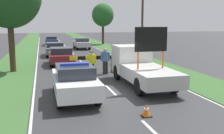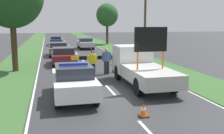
{
  "view_description": "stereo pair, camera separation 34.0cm",
  "coord_description": "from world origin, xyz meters",
  "px_view_note": "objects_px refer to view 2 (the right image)",
  "views": [
    {
      "loc": [
        -3.38,
        -12.23,
        3.5
      ],
      "look_at": [
        0.27,
        1.38,
        1.1
      ],
      "focal_mm": 42.0,
      "sensor_mm": 36.0,
      "label": 1
    },
    {
      "loc": [
        -3.05,
        -12.32,
        3.5
      ],
      "look_at": [
        0.27,
        1.38,
        1.1
      ],
      "focal_mm": 42.0,
      "sensor_mm": 36.0,
      "label": 2
    }
  ],
  "objects_px": {
    "pedestrian_civilian": "(107,59)",
    "roadside_tree_near_right": "(107,15)",
    "queued_car_hatch_blue": "(56,40)",
    "traffic_cone_near_police": "(144,110)",
    "queued_car_sedan_silver": "(86,43)",
    "traffic_cone_centre_front": "(116,68)",
    "police_car": "(74,81)",
    "police_officer": "(93,61)",
    "utility_pole": "(145,22)",
    "work_truck": "(140,66)",
    "queued_car_wagon_maroon": "(63,56)",
    "queued_car_suv_grey": "(58,49)",
    "road_barrier": "(95,59)"
  },
  "relations": [
    {
      "from": "police_officer",
      "to": "queued_car_hatch_blue",
      "type": "bearing_deg",
      "value": -71.98
    },
    {
      "from": "traffic_cone_near_police",
      "to": "utility_pole",
      "type": "height_order",
      "value": "utility_pole"
    },
    {
      "from": "traffic_cone_near_police",
      "to": "queued_car_hatch_blue",
      "type": "height_order",
      "value": "queued_car_hatch_blue"
    },
    {
      "from": "police_car",
      "to": "queued_car_sedan_silver",
      "type": "xyz_separation_m",
      "value": [
        3.77,
        23.07,
        -0.04
      ]
    },
    {
      "from": "queued_car_hatch_blue",
      "to": "utility_pole",
      "type": "relative_size",
      "value": 0.66
    },
    {
      "from": "police_car",
      "to": "police_officer",
      "type": "distance_m",
      "value": 5.24
    },
    {
      "from": "queued_car_hatch_blue",
      "to": "pedestrian_civilian",
      "type": "bearing_deg",
      "value": 96.21
    },
    {
      "from": "work_truck",
      "to": "traffic_cone_near_police",
      "type": "xyz_separation_m",
      "value": [
        -1.68,
        -5.1,
        -0.79
      ]
    },
    {
      "from": "pedestrian_civilian",
      "to": "queued_car_suv_grey",
      "type": "bearing_deg",
      "value": 114.74
    },
    {
      "from": "pedestrian_civilian",
      "to": "queued_car_sedan_silver",
      "type": "xyz_separation_m",
      "value": [
        1.02,
        17.78,
        -0.28
      ]
    },
    {
      "from": "work_truck",
      "to": "police_car",
      "type": "bearing_deg",
      "value": 23.76
    },
    {
      "from": "traffic_cone_near_police",
      "to": "queued_car_sedan_silver",
      "type": "distance_m",
      "value": 26.26
    },
    {
      "from": "pedestrian_civilian",
      "to": "roadside_tree_near_right",
      "type": "distance_m",
      "value": 25.4
    },
    {
      "from": "police_car",
      "to": "police_officer",
      "type": "xyz_separation_m",
      "value": [
        1.74,
        4.94,
        0.16
      ]
    },
    {
      "from": "police_car",
      "to": "queued_car_sedan_silver",
      "type": "relative_size",
      "value": 1.05
    },
    {
      "from": "traffic_cone_centre_front",
      "to": "utility_pole",
      "type": "relative_size",
      "value": 0.09
    },
    {
      "from": "police_car",
      "to": "queued_car_suv_grey",
      "type": "distance_m",
      "value": 16.33
    },
    {
      "from": "work_truck",
      "to": "traffic_cone_near_police",
      "type": "bearing_deg",
      "value": 69.43
    },
    {
      "from": "police_officer",
      "to": "roadside_tree_near_right",
      "type": "height_order",
      "value": "roadside_tree_near_right"
    },
    {
      "from": "queued_car_wagon_maroon",
      "to": "queued_car_suv_grey",
      "type": "height_order",
      "value": "queued_car_wagon_maroon"
    },
    {
      "from": "traffic_cone_centre_front",
      "to": "roadside_tree_near_right",
      "type": "xyz_separation_m",
      "value": [
        4.74,
        24.09,
        4.35
      ]
    },
    {
      "from": "queued_car_hatch_blue",
      "to": "roadside_tree_near_right",
      "type": "xyz_separation_m",
      "value": [
        8.22,
        -0.17,
        3.92
      ]
    },
    {
      "from": "traffic_cone_near_police",
      "to": "roadside_tree_near_right",
      "type": "xyz_separation_m",
      "value": [
        5.97,
        32.96,
        4.43
      ]
    },
    {
      "from": "road_barrier",
      "to": "utility_pole",
      "type": "bearing_deg",
      "value": 33.57
    },
    {
      "from": "work_truck",
      "to": "utility_pole",
      "type": "xyz_separation_m",
      "value": [
        3.55,
        8.77,
        2.53
      ]
    },
    {
      "from": "police_car",
      "to": "work_truck",
      "type": "relative_size",
      "value": 0.76
    },
    {
      "from": "work_truck",
      "to": "traffic_cone_centre_front",
      "type": "bearing_deg",
      "value": -85.52
    },
    {
      "from": "police_car",
      "to": "police_officer",
      "type": "height_order",
      "value": "police_car"
    },
    {
      "from": "traffic_cone_centre_front",
      "to": "queued_car_sedan_silver",
      "type": "bearing_deg",
      "value": 89.2
    },
    {
      "from": "traffic_cone_near_police",
      "to": "traffic_cone_centre_front",
      "type": "height_order",
      "value": "traffic_cone_centre_front"
    },
    {
      "from": "police_car",
      "to": "queued_car_suv_grey",
      "type": "height_order",
      "value": "police_car"
    },
    {
      "from": "road_barrier",
      "to": "roadside_tree_near_right",
      "type": "height_order",
      "value": "roadside_tree_near_right"
    },
    {
      "from": "police_officer",
      "to": "queued_car_suv_grey",
      "type": "xyz_separation_m",
      "value": [
        -1.83,
        11.38,
        -0.23
      ]
    },
    {
      "from": "traffic_cone_centre_front",
      "to": "queued_car_wagon_maroon",
      "type": "distance_m",
      "value": 5.68
    },
    {
      "from": "queued_car_wagon_maroon",
      "to": "queued_car_hatch_blue",
      "type": "bearing_deg",
      "value": -89.84
    },
    {
      "from": "traffic_cone_near_police",
      "to": "queued_car_wagon_maroon",
      "type": "bearing_deg",
      "value": 99.3
    },
    {
      "from": "traffic_cone_near_police",
      "to": "traffic_cone_centre_front",
      "type": "distance_m",
      "value": 8.96
    },
    {
      "from": "police_car",
      "to": "queued_car_hatch_blue",
      "type": "bearing_deg",
      "value": 88.03
    },
    {
      "from": "road_barrier",
      "to": "roadside_tree_near_right",
      "type": "distance_m",
      "value": 24.87
    },
    {
      "from": "queued_car_suv_grey",
      "to": "pedestrian_civilian",
      "type": "bearing_deg",
      "value": 104.42
    },
    {
      "from": "queued_car_wagon_maroon",
      "to": "queued_car_sedan_silver",
      "type": "bearing_deg",
      "value": -105.92
    },
    {
      "from": "queued_car_hatch_blue",
      "to": "utility_pole",
      "type": "bearing_deg",
      "value": 111.21
    },
    {
      "from": "police_officer",
      "to": "queued_car_sedan_silver",
      "type": "distance_m",
      "value": 18.24
    },
    {
      "from": "queued_car_suv_grey",
      "to": "utility_pole",
      "type": "height_order",
      "value": "utility_pole"
    },
    {
      "from": "road_barrier",
      "to": "queued_car_hatch_blue",
      "type": "distance_m",
      "value": 24.06
    },
    {
      "from": "queued_car_wagon_maroon",
      "to": "queued_car_suv_grey",
      "type": "distance_m",
      "value": 6.09
    },
    {
      "from": "police_officer",
      "to": "traffic_cone_near_police",
      "type": "bearing_deg",
      "value": 108.16
    },
    {
      "from": "queued_car_suv_grey",
      "to": "roadside_tree_near_right",
      "type": "distance_m",
      "value": 16.35
    },
    {
      "from": "traffic_cone_near_police",
      "to": "queued_car_suv_grey",
      "type": "relative_size",
      "value": 0.12
    },
    {
      "from": "police_officer",
      "to": "utility_pole",
      "type": "bearing_deg",
      "value": -120.93
    }
  ]
}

